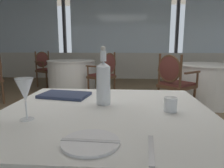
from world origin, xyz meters
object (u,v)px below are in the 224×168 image
at_px(water_bottle, 103,81).
at_px(dining_chair_0_1, 174,79).
at_px(side_plate, 90,142).
at_px(wine_glass, 25,91).
at_px(dining_chair_1_1, 45,66).
at_px(water_tumbler, 171,104).
at_px(dining_chair_1_0, 105,71).
at_px(menu_book, 65,95).

bearing_deg(water_bottle, dining_chair_0_1, 66.86).
height_order(side_plate, wine_glass, wine_glass).
bearing_deg(dining_chair_1_1, side_plate, -34.87).
distance_m(side_plate, water_tumbler, 0.52).
bearing_deg(dining_chair_0_1, dining_chair_1_0, 100.23).
height_order(water_bottle, menu_book, water_bottle).
bearing_deg(menu_book, wine_glass, -85.45).
relative_size(water_bottle, water_tumbler, 4.49).
height_order(side_plate, dining_chair_1_0, dining_chair_1_0).
distance_m(side_plate, dining_chair_1_0, 3.59).
distance_m(dining_chair_0_1, dining_chair_1_1, 3.54).
bearing_deg(water_bottle, side_plate, -89.15).
bearing_deg(wine_glass, water_bottle, 40.49).
bearing_deg(side_plate, dining_chair_1_1, 113.58).
xyz_separation_m(water_bottle, dining_chair_1_0, (-0.31, 3.08, -0.33)).
height_order(menu_book, dining_chair_1_0, dining_chair_1_0).
distance_m(dining_chair_1_0, dining_chair_1_1, 1.99).
bearing_deg(water_bottle, dining_chair_1_0, 95.78).
relative_size(side_plate, water_tumbler, 2.74).
distance_m(menu_book, dining_chair_1_1, 4.32).
distance_m(water_bottle, dining_chair_1_0, 3.11).
bearing_deg(dining_chair_1_0, wine_glass, 121.28).
height_order(dining_chair_0_1, dining_chair_1_1, dining_chair_0_1).
bearing_deg(dining_chair_1_1, menu_book, -34.90).
relative_size(water_bottle, menu_book, 1.06).
bearing_deg(dining_chair_0_1, wine_glass, -157.10).
height_order(wine_glass, dining_chair_0_1, dining_chair_0_1).
bearing_deg(wine_glass, dining_chair_1_0, 89.73).
height_order(wine_glass, water_tumbler, wine_glass).
bearing_deg(wine_glass, menu_book, 84.22).
height_order(water_bottle, dining_chair_1_0, water_bottle).
height_order(wine_glass, menu_book, wine_glass).
xyz_separation_m(wine_glass, menu_book, (0.05, 0.45, -0.13)).
xyz_separation_m(side_plate, dining_chair_1_1, (-2.01, 4.61, -0.20)).
relative_size(water_bottle, dining_chair_1_0, 0.36).
distance_m(side_plate, dining_chair_1_1, 5.04).
relative_size(side_plate, water_bottle, 0.61).
bearing_deg(water_tumbler, dining_chair_1_0, 101.96).
relative_size(side_plate, dining_chair_0_1, 0.22).
relative_size(side_plate, menu_book, 0.65).
bearing_deg(dining_chair_1_1, dining_chair_0_1, -3.70).
bearing_deg(water_tumbler, menu_book, 156.75).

